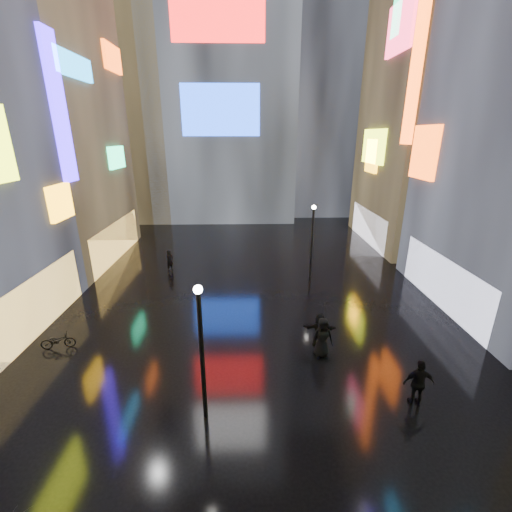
{
  "coord_description": "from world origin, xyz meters",
  "views": [
    {
      "loc": [
        -0.33,
        -1.05,
        9.64
      ],
      "look_at": [
        0.0,
        12.0,
        5.0
      ],
      "focal_mm": 24.0,
      "sensor_mm": 36.0,
      "label": 1
    }
  ],
  "objects_px": {
    "lamp_near": "(202,347)",
    "pedestrian_3": "(419,383)",
    "lamp_far": "(312,237)",
    "bicycle": "(58,341)"
  },
  "relations": [
    {
      "from": "lamp_near",
      "to": "pedestrian_3",
      "type": "bearing_deg",
      "value": 2.88
    },
    {
      "from": "lamp_near",
      "to": "lamp_far",
      "type": "distance_m",
      "value": 14.12
    },
    {
      "from": "lamp_near",
      "to": "bicycle",
      "type": "bearing_deg",
      "value": 149.69
    },
    {
      "from": "lamp_near",
      "to": "pedestrian_3",
      "type": "xyz_separation_m",
      "value": [
        7.88,
        0.4,
        -1.98
      ]
    },
    {
      "from": "lamp_near",
      "to": "lamp_far",
      "type": "xyz_separation_m",
      "value": [
        6.04,
        12.77,
        0.0
      ]
    },
    {
      "from": "lamp_far",
      "to": "bicycle",
      "type": "bearing_deg",
      "value": -148.16
    },
    {
      "from": "lamp_far",
      "to": "lamp_near",
      "type": "bearing_deg",
      "value": -115.31
    },
    {
      "from": "pedestrian_3",
      "to": "lamp_far",
      "type": "bearing_deg",
      "value": -78.18
    },
    {
      "from": "lamp_near",
      "to": "pedestrian_3",
      "type": "height_order",
      "value": "lamp_near"
    },
    {
      "from": "lamp_near",
      "to": "pedestrian_3",
      "type": "distance_m",
      "value": 8.14
    }
  ]
}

